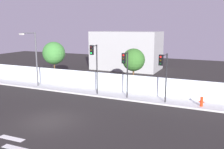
{
  "coord_description": "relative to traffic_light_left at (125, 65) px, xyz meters",
  "views": [
    {
      "loc": [
        11.09,
        -13.65,
        6.77
      ],
      "look_at": [
        2.08,
        6.5,
        2.48
      ],
      "focal_mm": 39.57,
      "sensor_mm": 36.0,
      "label": 1
    }
  ],
  "objects": [
    {
      "name": "ground_plane",
      "position": [
        -3.22,
        -6.9,
        -3.33
      ],
      "size": [
        80.0,
        80.0,
        0.0
      ],
      "primitive_type": "plane",
      "color": "#272423"
    },
    {
      "name": "sidewalk",
      "position": [
        -3.22,
        1.3,
        -3.26
      ],
      "size": [
        36.0,
        2.4,
        0.15
      ],
      "primitive_type": "cube",
      "color": "#B7B7B7",
      "rests_on": "ground"
    },
    {
      "name": "perimeter_wall",
      "position": [
        -3.22,
        2.59,
        -2.28
      ],
      "size": [
        36.0,
        0.18,
        1.8
      ],
      "primitive_type": "cube",
      "color": "silver",
      "rests_on": "sidewalk"
    },
    {
      "name": "traffic_light_left",
      "position": [
        0.0,
        0.0,
        0.0
      ],
      "size": [
        0.35,
        1.42,
        4.34
      ],
      "color": "black",
      "rests_on": "sidewalk"
    },
    {
      "name": "traffic_light_center",
      "position": [
        -3.27,
        0.17,
        0.38
      ],
      "size": [
        0.35,
        1.16,
        4.92
      ],
      "color": "black",
      "rests_on": "sidewalk"
    },
    {
      "name": "traffic_light_right",
      "position": [
        3.44,
        -0.02,
        0.02
      ],
      "size": [
        0.49,
        1.45,
        4.37
      ],
      "color": "black",
      "rests_on": "sidewalk"
    },
    {
      "name": "street_lamp_curbside",
      "position": [
        -10.96,
        0.61,
        0.4
      ],
      "size": [
        0.84,
        1.81,
        6.01
      ],
      "color": "#4C4C51",
      "rests_on": "sidewalk"
    },
    {
      "name": "fire_hydrant",
      "position": [
        6.62,
        0.74,
        -2.72
      ],
      "size": [
        0.44,
        0.26,
        0.86
      ],
      "color": "red",
      "rests_on": "sidewalk"
    },
    {
      "name": "roadside_tree_leftmost",
      "position": [
        -10.8,
        3.87,
        0.28
      ],
      "size": [
        2.73,
        2.73,
        4.98
      ],
      "color": "brown",
      "rests_on": "ground"
    },
    {
      "name": "roadside_tree_midleft",
      "position": [
        -0.56,
        3.87,
        -0.0
      ],
      "size": [
        2.39,
        2.39,
        4.54
      ],
      "color": "brown",
      "rests_on": "ground"
    },
    {
      "name": "low_building_distant",
      "position": [
        -6.17,
        16.59,
        -0.32
      ],
      "size": [
        10.55,
        6.0,
        6.02
      ],
      "primitive_type": "cube",
      "color": "#9D9D9D",
      "rests_on": "ground"
    }
  ]
}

